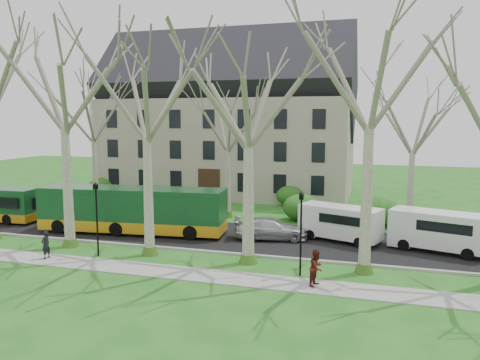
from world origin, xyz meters
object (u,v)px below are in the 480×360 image
object	(u,v)px
pedestrian_b	(317,268)
pedestrian_a	(46,245)
bus_follow	(132,209)
van_b	(438,232)
sedan	(271,229)
van_a	(340,224)

from	to	relation	value
pedestrian_b	pedestrian_a	bearing A→B (deg)	108.38
bus_follow	van_b	bearing A→B (deg)	-2.93
sedan	van_a	world-z (taller)	van_a
sedan	van_b	world-z (taller)	van_b
pedestrian_a	pedestrian_b	bearing A→B (deg)	94.83
pedestrian_b	van_b	bearing A→B (deg)	-20.23
sedan	van_b	xyz separation A→B (m)	(10.37, 0.01, 0.51)
sedan	van_a	distance (m)	4.57
van_b	pedestrian_a	size ratio (longest dim) A/B	3.43
bus_follow	van_a	world-z (taller)	bus_follow
bus_follow	van_a	bearing A→B (deg)	1.62
pedestrian_a	pedestrian_b	distance (m)	15.52
pedestrian_b	bus_follow	bearing A→B (deg)	81.66
van_a	pedestrian_b	xyz separation A→B (m)	(-0.43, -8.79, -0.27)
pedestrian_a	van_a	bearing A→B (deg)	123.68
sedan	pedestrian_a	size ratio (longest dim) A/B	3.01
van_b	sedan	bearing A→B (deg)	-162.87
pedestrian_a	pedestrian_b	size ratio (longest dim) A/B	0.92
van_a	pedestrian_b	world-z (taller)	van_a
van_a	pedestrian_a	world-z (taller)	van_a
bus_follow	pedestrian_a	world-z (taller)	bus_follow
van_b	pedestrian_a	bearing A→B (deg)	-142.97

